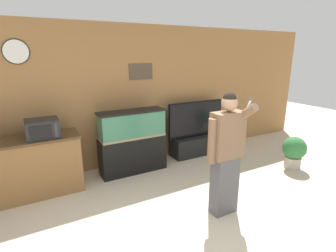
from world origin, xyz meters
TOP-DOWN VIEW (x-y plane):
  - wall_back_paneled at (-0.00, 2.86)m, footprint 10.00×0.08m
  - counter_island at (-1.46, 2.38)m, footprint 1.72×0.57m
  - microwave at (-1.10, 2.34)m, footprint 0.45×0.39m
  - aquarium_on_stand at (0.31, 2.41)m, footprint 1.18×0.37m
  - tv_on_stand at (1.79, 2.56)m, footprint 1.30×0.40m
  - person_standing at (0.89, 0.63)m, footprint 0.52×0.39m
  - potted_plant at (2.98, 1.09)m, footprint 0.42×0.42m

SIDE VIEW (x-z plane):
  - tv_on_stand at x=1.79m, z-range -0.24..0.90m
  - potted_plant at x=2.98m, z-range 0.04..0.64m
  - counter_island at x=-1.46m, z-range 0.00..0.90m
  - aquarium_on_stand at x=0.31m, z-range 0.00..1.13m
  - person_standing at x=0.89m, z-range 0.03..1.67m
  - microwave at x=-1.10m, z-range 0.90..1.16m
  - wall_back_paneled at x=0.00m, z-range 0.00..2.60m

